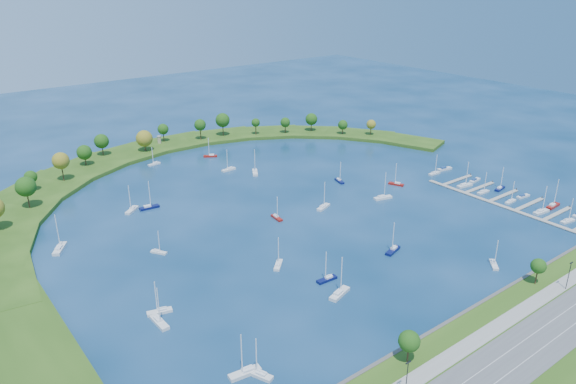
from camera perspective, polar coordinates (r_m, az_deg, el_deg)
ground at (r=248.82m, az=-0.21°, el=-1.46°), size 700.00×700.00×0.00m
south_shoreline at (r=179.55m, az=25.05°, el=-13.62°), size 420.00×43.10×11.60m
breakwater at (r=266.70m, az=-14.62°, el=-0.32°), size 286.74×247.64×2.00m
breakwater_trees at (r=306.57m, az=-14.10°, el=4.61°), size 240.71×93.06×14.89m
harbor_tower at (r=342.65m, az=-13.43°, el=5.40°), size 2.60×2.60×4.59m
dock_system at (r=272.47m, az=22.42°, el=-0.99°), size 24.28×82.00×1.60m
moored_boat_0 at (r=199.13m, az=-1.04°, el=-7.61°), size 7.08×6.89×11.34m
moored_boat_1 at (r=213.19m, az=20.89°, el=-7.07°), size 6.69×6.63×10.82m
moored_boat_2 at (r=246.39m, az=3.75°, el=-1.53°), size 8.82×5.21×12.52m
moored_boat_3 at (r=152.38m, az=-4.55°, el=-18.37°), size 9.24×3.62×13.22m
moored_boat_4 at (r=212.68m, az=11.01°, el=-5.97°), size 8.90×4.78×12.60m
moored_boat_5 at (r=289.14m, az=-3.50°, el=2.15°), size 7.00×9.26×13.60m
moored_boat_6 at (r=278.07m, az=5.44°, el=1.24°), size 4.10×7.72×10.93m
moored_boat_7 at (r=213.59m, az=-13.48°, el=-6.09°), size 5.07×6.43×9.54m
moored_boat_8 at (r=178.95m, az=-13.37°, el=-12.07°), size 8.20×4.19×11.61m
moored_boat_9 at (r=278.05m, az=11.35°, el=0.89°), size 5.15×7.95×11.38m
moored_boat_10 at (r=174.20m, az=-13.43°, el=-13.11°), size 2.70×8.97×13.11m
moored_boat_11 at (r=310.64m, az=-13.91°, el=2.95°), size 7.35×2.96×10.51m
moored_boat_12 at (r=183.47m, az=5.44°, el=-10.53°), size 9.91×5.44×14.04m
moored_boat_13 at (r=227.64m, az=-22.94°, el=-5.45°), size 7.80×9.91×14.71m
moored_boat_14 at (r=252.97m, az=-16.13°, el=-1.75°), size 8.19×7.33×12.66m
moored_boat_15 at (r=191.05m, az=4.13°, el=-9.07°), size 7.92×2.58×11.50m
moored_boat_16 at (r=235.71m, az=-1.21°, el=-2.64°), size 2.74×7.38×10.60m
moored_boat_17 at (r=253.48m, az=-14.43°, el=-1.51°), size 9.14×3.28×13.16m
moored_boat_18 at (r=259.84m, az=9.96°, el=-0.53°), size 9.42×4.73×13.34m
moored_boat_19 at (r=151.70m, az=-3.07°, el=-18.56°), size 5.17×8.28×11.81m
moored_boat_20 at (r=294.63m, az=-6.27°, el=2.44°), size 8.34×2.91×12.03m
moored_boat_21 at (r=318.02m, az=-8.18°, el=3.84°), size 7.85×5.96×11.54m
docked_boat_0 at (r=261.76m, az=27.40°, el=-2.67°), size 7.73×3.29×11.01m
docked_boat_2 at (r=266.22m, az=25.14°, el=-1.84°), size 8.92×3.32×12.82m
docked_boat_3 at (r=275.16m, az=26.15°, el=-1.26°), size 9.23×3.17×13.35m
docked_boat_4 at (r=272.58m, az=22.42°, el=-0.86°), size 7.22×2.36×10.48m
docked_boat_5 at (r=281.29m, az=23.52°, el=-0.41°), size 7.75×2.92×1.54m
docked_boat_6 at (r=279.39m, az=19.88°, el=0.06°), size 7.37×2.32×10.72m
docked_boat_7 at (r=286.70m, az=21.44°, el=0.40°), size 8.11×3.52×11.53m
docked_boat_8 at (r=284.64m, az=18.12°, el=0.71°), size 9.10×3.64×13.00m
docked_boat_9 at (r=293.70m, az=19.09°, el=1.18°), size 8.41×3.43×1.67m
docked_boat_10 at (r=297.61m, az=15.18°, el=1.97°), size 7.46×2.18×10.93m
docked_boat_11 at (r=305.91m, az=16.16°, el=2.37°), size 9.07×3.84×1.79m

